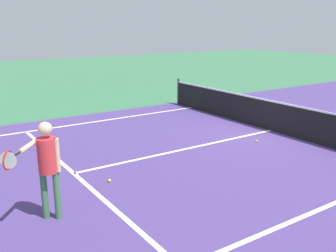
{
  "coord_description": "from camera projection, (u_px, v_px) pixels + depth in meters",
  "views": [
    {
      "loc": [
        7.72,
        -9.05,
        3.2
      ],
      "look_at": [
        0.87,
        -4.45,
        1.0
      ],
      "focal_mm": 40.55,
      "sensor_mm": 36.0,
      "label": 1
    }
  ],
  "objects": [
    {
      "name": "ground_plane",
      "position": [
        270.0,
        131.0,
        11.89
      ],
      "size": [
        60.0,
        60.0,
        0.0
      ],
      "primitive_type": "plane",
      "color": "#38724C"
    },
    {
      "name": "court_surface_inbounds",
      "position": [
        270.0,
        131.0,
        11.89
      ],
      "size": [
        10.62,
        24.4,
        0.0
      ],
      "primitive_type": "cube",
      "color": "#4C387A",
      "rests_on": "ground_plane"
    },
    {
      "name": "line_sideline_left",
      "position": [
        41.0,
        130.0,
        11.99
      ],
      "size": [
        0.1,
        11.89,
        0.01
      ],
      "primitive_type": "cube",
      "color": "white",
      "rests_on": "ground_plane"
    },
    {
      "name": "line_service_near",
      "position": [
        74.0,
        173.0,
        8.44
      ],
      "size": [
        8.22,
        0.1,
        0.01
      ],
      "primitive_type": "cube",
      "color": "white",
      "rests_on": "ground_plane"
    },
    {
      "name": "line_center_service",
      "position": [
        189.0,
        148.0,
        10.17
      ],
      "size": [
        0.1,
        6.4,
        0.01
      ],
      "primitive_type": "cube",
      "color": "white",
      "rests_on": "ground_plane"
    },
    {
      "name": "net",
      "position": [
        271.0,
        115.0,
        11.76
      ],
      "size": [
        10.07,
        0.09,
        1.07
      ],
      "color": "#33383D",
      "rests_on": "ground_plane"
    },
    {
      "name": "player_near",
      "position": [
        47.0,
        160.0,
        6.2
      ],
      "size": [
        0.89,
        0.98,
        1.7
      ],
      "color": "#3F7247",
      "rests_on": "ground_plane"
    },
    {
      "name": "tennis_ball_near_net",
      "position": [
        257.0,
        141.0,
        10.7
      ],
      "size": [
        0.07,
        0.07,
        0.07
      ],
      "primitive_type": "sphere",
      "color": "#CCE033",
      "rests_on": "ground_plane"
    },
    {
      "name": "tennis_ball_mid_court",
      "position": [
        109.0,
        181.0,
        7.98
      ],
      "size": [
        0.07,
        0.07,
        0.07
      ],
      "primitive_type": "sphere",
      "color": "#CCE033",
      "rests_on": "ground_plane"
    }
  ]
}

